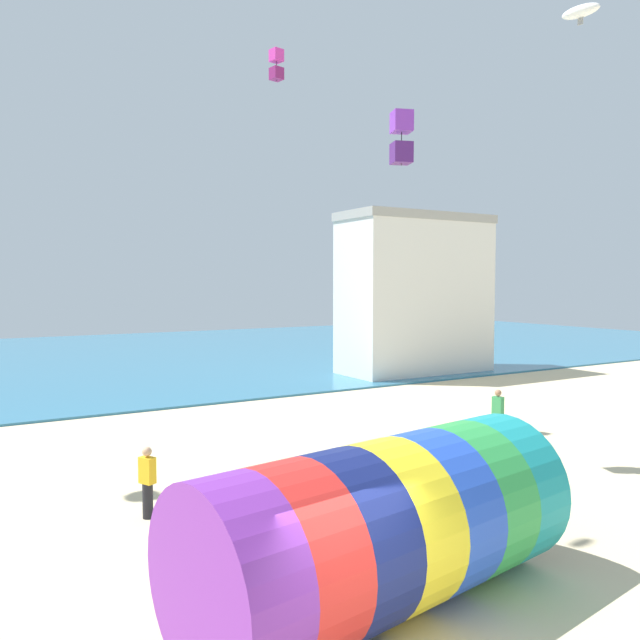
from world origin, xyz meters
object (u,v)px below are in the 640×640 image
Objects in this scene: kite_white_parafoil at (581,11)px; kite_purple_box at (402,138)px; kite_handler at (499,490)px; bystander_mid_beach at (147,482)px; bystander_near_water at (498,414)px; kite_magenta_box at (276,65)px; giant_inflatable_tube at (383,526)px.

kite_purple_box is (-1.47, 4.88, -2.12)m from kite_white_parafoil.
kite_handler is 0.98× the size of bystander_mid_beach.
kite_white_parafoil is at bearing 4.60° from kite_handler.
kite_handler is at bearing -136.01° from bystander_near_water.
bystander_mid_beach reaches higher than kite_handler.
kite_magenta_box is (0.15, 11.25, 12.52)m from kite_handler.
bystander_near_water is 12.39m from bystander_mid_beach.
giant_inflatable_tube is at bearing -165.53° from kite_white_parafoil.
bystander_mid_beach is at bearing 110.86° from giant_inflatable_tube.
kite_white_parafoil reaches higher than bystander_near_water.
kite_purple_box reaches higher than giant_inflatable_tube.
giant_inflatable_tube is at bearing -69.14° from bystander_mid_beach.
kite_magenta_box is at bearing 89.25° from kite_handler.
kite_magenta_box is 0.68× the size of bystander_near_water.
kite_white_parafoil is 12.49m from bystander_near_water.
kite_magenta_box reaches higher than bystander_near_water.
kite_magenta_box is at bearing 99.27° from kite_purple_box.
bystander_near_water reaches higher than bystander_mid_beach.
kite_handler is at bearing 20.11° from giant_inflatable_tube.
kite_handler is 7.90m from bystander_mid_beach.
bystander_mid_beach is at bearing -134.41° from kite_magenta_box.
kite_magenta_box is 7.27m from kite_purple_box.
kite_purple_box is (5.46, 6.66, 8.21)m from giant_inflatable_tube.
bystander_near_water is (4.60, 0.47, -8.73)m from kite_purple_box.
bystander_mid_beach is at bearing 146.34° from kite_handler.
bystander_mid_beach is (-6.58, 4.38, 0.02)m from kite_handler.
kite_purple_box is 11.71m from bystander_mid_beach.
giant_inflatable_tube reaches higher than bystander_mid_beach.
giant_inflatable_tube is 6.40m from bystander_mid_beach.
giant_inflatable_tube is 12.34m from bystander_near_water.
bystander_near_water is at bearing 5.81° from kite_purple_box.
giant_inflatable_tube is 4.49× the size of kite_purple_box.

